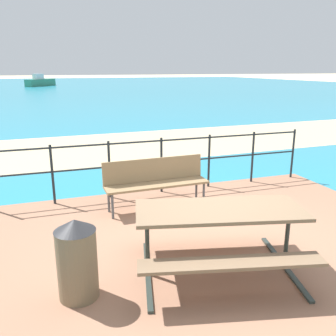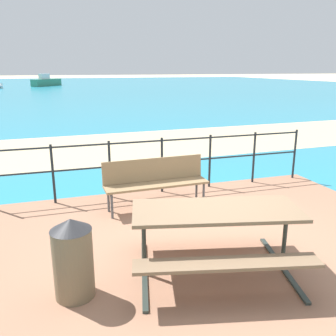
# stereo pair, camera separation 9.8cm
# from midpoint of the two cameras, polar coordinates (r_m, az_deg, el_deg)

# --- Properties ---
(ground_plane) EXTENTS (240.00, 240.00, 0.00)m
(ground_plane) POSITION_cam_midpoint_polar(r_m,az_deg,el_deg) (4.91, 8.07, -13.27)
(ground_plane) COLOR beige
(patio_paving) EXTENTS (6.40, 5.20, 0.06)m
(patio_paving) POSITION_cam_midpoint_polar(r_m,az_deg,el_deg) (4.90, 8.08, -12.97)
(patio_paving) COLOR #996B51
(patio_paving) RESTS_ON ground
(sea_water) EXTENTS (90.00, 90.00, 0.01)m
(sea_water) POSITION_cam_midpoint_polar(r_m,az_deg,el_deg) (43.95, -15.56, 11.99)
(sea_water) COLOR teal
(sea_water) RESTS_ON ground
(beach_strip) EXTENTS (54.12, 6.26, 0.01)m
(beach_strip) POSITION_cam_midpoint_polar(r_m,az_deg,el_deg) (11.32, -7.53, 3.48)
(beach_strip) COLOR tan
(beach_strip) RESTS_ON ground
(picnic_table) EXTENTS (2.15, 1.81, 0.78)m
(picnic_table) POSITION_cam_midpoint_polar(r_m,az_deg,el_deg) (4.15, 8.28, -8.79)
(picnic_table) COLOR #7A6047
(picnic_table) RESTS_ON patio_paving
(park_bench) EXTENTS (1.75, 0.46, 0.84)m
(park_bench) POSITION_cam_midpoint_polar(r_m,az_deg,el_deg) (6.02, -1.55, -1.67)
(park_bench) COLOR #8C704C
(park_bench) RESTS_ON patio_paving
(railing_fence) EXTENTS (5.94, 0.04, 1.05)m
(railing_fence) POSITION_cam_midpoint_polar(r_m,az_deg,el_deg) (6.76, -0.55, 1.44)
(railing_fence) COLOR #1E2328
(railing_fence) RESTS_ON patio_paving
(trash_bin) EXTENTS (0.42, 0.42, 0.86)m
(trash_bin) POSITION_cam_midpoint_polar(r_m,az_deg,el_deg) (3.88, -14.10, -13.64)
(trash_bin) COLOR #726047
(trash_bin) RESTS_ON patio_paving
(boat_far) EXTENTS (4.09, 5.09, 1.59)m
(boat_far) POSITION_cam_midpoint_polar(r_m,az_deg,el_deg) (51.56, -18.55, 12.82)
(boat_far) COLOR #338466
(boat_far) RESTS_ON sea_water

